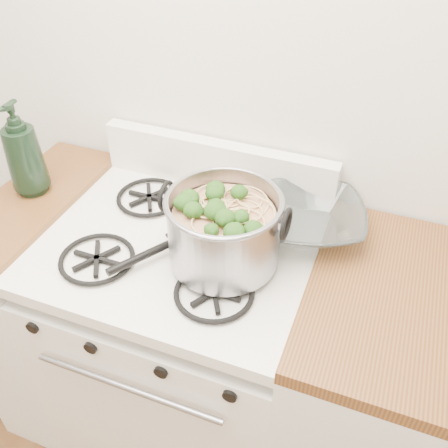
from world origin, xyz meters
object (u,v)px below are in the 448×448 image
spatula (191,234)px  stock_pot (224,230)px  gas_range (186,345)px  glass_bowl (308,225)px  bottle (22,149)px

spatula → stock_pot: bearing=11.1°
gas_range → glass_bowl: size_ratio=7.48×
spatula → glass_bowl: 0.33m
spatula → glass_bowl: bearing=59.0°
gas_range → spatula: 0.50m
gas_range → spatula: size_ratio=2.98×
stock_pot → glass_bowl: 0.28m
spatula → bottle: size_ratio=1.04×
gas_range → stock_pot: bearing=-11.2°
gas_range → stock_pot: 0.60m
spatula → bottle: bearing=-151.4°
stock_pot → glass_bowl: size_ratio=2.65×
stock_pot → spatula: (-0.12, 0.04, -0.08)m
bottle → spatula: bearing=-2.0°
stock_pot → bottle: size_ratio=1.10×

